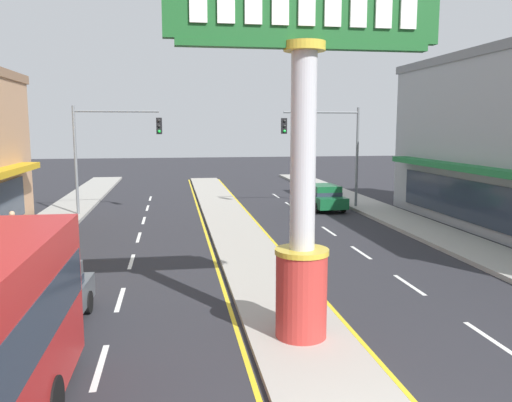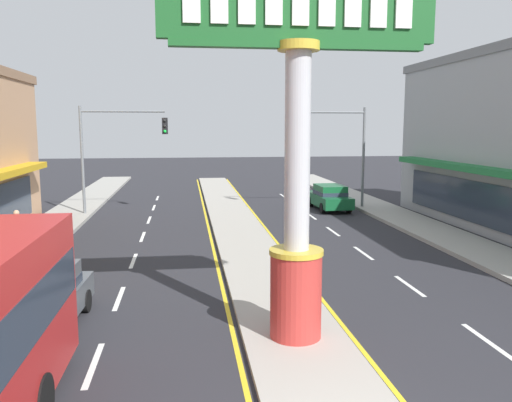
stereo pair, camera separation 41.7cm
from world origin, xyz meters
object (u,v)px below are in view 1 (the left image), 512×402
(traffic_light_left_side, at_px, (108,141))
(pedestrian_near_kerb, at_px, (13,229))
(district_sign, at_px, (303,161))
(traffic_light_right_side, at_px, (330,140))
(sedan_near_left_lane, at_px, (323,197))
(sedan_far_right_lane, at_px, (41,302))

(traffic_light_left_side, distance_m, pedestrian_near_kerb, 9.90)
(district_sign, height_order, traffic_light_right_side, district_sign)
(traffic_light_left_side, xyz_separation_m, sedan_near_left_lane, (12.67, 0.50, -3.46))
(sedan_far_right_lane, bearing_deg, traffic_light_left_side, 90.96)
(traffic_light_right_side, distance_m, pedestrian_near_kerb, 18.45)
(district_sign, xyz_separation_m, traffic_light_left_side, (-6.48, 18.66, -0.05))
(district_sign, xyz_separation_m, sedan_near_left_lane, (6.19, 19.16, -3.51))
(district_sign, relative_size, sedan_far_right_lane, 1.89)
(district_sign, height_order, sedan_far_right_lane, district_sign)
(district_sign, bearing_deg, sedan_near_left_lane, 72.09)
(traffic_light_right_side, bearing_deg, district_sign, -108.82)
(sedan_far_right_lane, xyz_separation_m, pedestrian_near_kerb, (-2.93, 8.13, 0.32))
(pedestrian_near_kerb, bearing_deg, district_sign, -46.65)
(traffic_light_right_side, distance_m, sedan_far_right_lane, 21.86)
(sedan_far_right_lane, height_order, pedestrian_near_kerb, pedestrian_near_kerb)
(district_sign, xyz_separation_m, pedestrian_near_kerb, (-9.11, 9.66, -3.19))
(district_sign, bearing_deg, sedan_far_right_lane, 166.13)
(traffic_light_left_side, distance_m, sedan_near_left_lane, 13.14)
(traffic_light_left_side, bearing_deg, sedan_far_right_lane, -89.04)
(sedan_far_right_lane, bearing_deg, traffic_light_right_side, 54.06)
(traffic_light_right_side, height_order, pedestrian_near_kerb, traffic_light_right_side)
(traffic_light_right_side, bearing_deg, pedestrian_near_kerb, -149.06)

